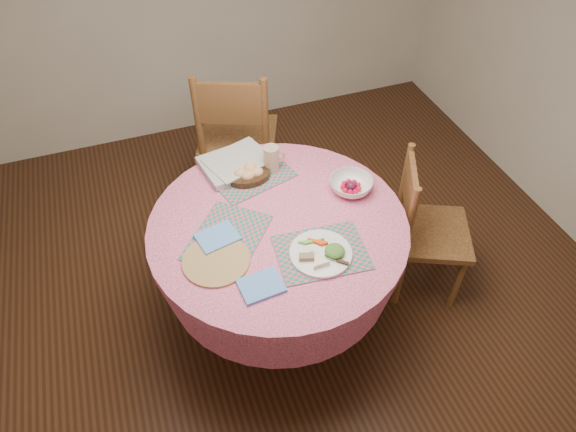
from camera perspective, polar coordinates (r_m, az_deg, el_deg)
name	(u,v)px	position (r m, az deg, el deg)	size (l,w,h in m)	color
ground	(280,313)	(3.01, -0.91, -10.77)	(4.00, 4.00, 0.00)	#331C0F
room_envelope	(274,26)	(1.86, -1.55, 20.40)	(4.01, 4.01, 2.71)	silver
dining_table	(279,250)	(2.57, -1.05, -3.80)	(1.24, 1.24, 0.75)	pink
chair_right	(425,227)	(2.90, 14.95, -1.20)	(0.53, 0.54, 0.89)	brown
chair_back	(237,136)	(3.32, -5.70, 8.86)	(0.62, 0.61, 1.04)	brown
placemat_front	(321,252)	(2.30, 3.72, -4.04)	(0.40, 0.30, 0.01)	#167D65
placemat_left	(227,237)	(2.38, -6.74, -2.32)	(0.40, 0.30, 0.01)	#167D65
placemat_back	(251,174)	(2.68, -4.18, 4.64)	(0.40, 0.30, 0.01)	#167D65
wicker_trivet	(216,261)	(2.28, -7.99, -4.92)	(0.30, 0.30, 0.01)	#A77848
napkin_near	(261,286)	(2.18, -3.00, -7.74)	(0.18, 0.14, 0.01)	#5A93E7
napkin_far	(217,237)	(2.37, -7.85, -2.35)	(0.18, 0.14, 0.01)	#5A93E7
dinner_plate	(323,253)	(2.28, 3.88, -4.07)	(0.28, 0.28, 0.05)	white
bread_bowl	(248,174)	(2.64, -4.42, 4.72)	(0.23, 0.23, 0.08)	black
latte_mug	(272,158)	(2.66, -1.82, 6.42)	(0.12, 0.08, 0.14)	tan
fruit_bowl	(351,185)	(2.59, 7.02, 3.41)	(0.28, 0.28, 0.07)	white
newspaper_stack	(236,163)	(2.72, -5.84, 5.89)	(0.40, 0.34, 0.04)	silver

